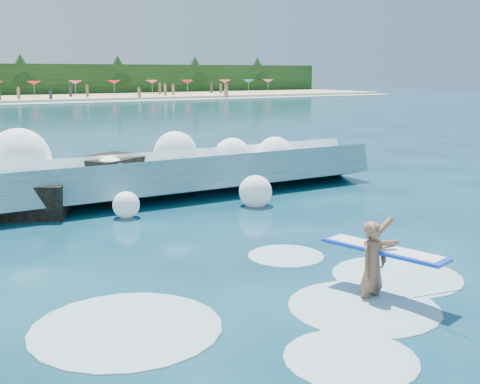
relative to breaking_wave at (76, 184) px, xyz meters
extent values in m
plane|color=#072738|center=(0.35, -8.04, -0.59)|extent=(200.00, 200.00, 0.00)
cube|color=teal|center=(0.00, -0.16, -0.10)|extent=(19.70, 3.00, 1.64)
cube|color=white|center=(0.00, 0.64, 0.39)|extent=(19.70, 1.39, 0.77)
cube|color=black|center=(-1.48, -0.75, -0.22)|extent=(2.36, 2.17, 1.06)
cube|color=black|center=(1.22, 0.45, -0.07)|extent=(2.67, 2.51, 1.48)
imported|color=brown|center=(2.02, -10.01, -0.06)|extent=(0.66, 0.49, 1.63)
cube|color=#0C36D0|center=(2.30, -9.96, 0.23)|extent=(1.05, 2.29, 0.06)
cube|color=white|center=(2.30, -9.96, 0.24)|extent=(0.92, 2.09, 0.06)
cylinder|color=black|center=(2.20, -11.21, -0.14)|extent=(0.01, 0.91, 0.43)
sphere|color=white|center=(-1.39, 0.73, 0.74)|extent=(1.79, 1.79, 1.79)
sphere|color=white|center=(0.94, -0.25, 0.28)|extent=(0.99, 0.99, 0.99)
sphere|color=white|center=(3.14, -0.09, 0.71)|extent=(1.35, 1.35, 1.35)
sphere|color=white|center=(5.29, 0.04, 0.44)|extent=(1.21, 1.21, 1.21)
sphere|color=white|center=(6.69, -0.45, 0.42)|extent=(1.25, 1.25, 1.25)
sphere|color=white|center=(0.63, -2.27, -0.26)|extent=(0.72, 0.72, 0.72)
sphere|color=white|center=(4.34, -2.85, -0.19)|extent=(0.96, 0.96, 0.96)
ellipsoid|color=silver|center=(1.67, -10.20, -0.59)|extent=(2.52, 2.52, 0.13)
ellipsoid|color=silver|center=(0.27, -11.45, -0.59)|extent=(1.85, 1.85, 0.09)
ellipsoid|color=silver|center=(3.28, -9.38, -0.59)|extent=(2.46, 2.46, 0.12)
ellipsoid|color=silver|center=(-1.95, -8.92, -0.59)|extent=(2.94, 2.94, 0.15)
ellipsoid|color=silver|center=(2.24, -7.24, -0.59)|extent=(1.62, 1.62, 0.08)
cone|color=red|center=(15.56, 71.78, 1.66)|extent=(2.00, 2.00, 0.50)
cone|color=#EC4578|center=(21.81, 72.95, 1.66)|extent=(2.00, 2.00, 0.50)
cone|color=red|center=(27.70, 72.61, 1.66)|extent=(2.00, 2.00, 0.50)
cone|color=#EC4578|center=(34.29, 73.26, 1.66)|extent=(2.00, 2.00, 0.50)
cone|color=red|center=(39.32, 70.74, 1.66)|extent=(2.00, 2.00, 0.50)
cone|color=#EC4578|center=(45.82, 70.01, 1.66)|extent=(2.00, 2.00, 0.50)
cone|color=#137C79|center=(50.29, 69.74, 1.66)|extent=(2.00, 2.00, 0.50)
cone|color=#EC4578|center=(54.87, 70.60, 1.66)|extent=(2.00, 2.00, 0.50)
cube|color=#8C664C|center=(26.19, 70.19, 0.55)|extent=(0.35, 0.22, 1.50)
cube|color=#262633|center=(11.49, 66.73, 0.51)|extent=(0.35, 0.22, 1.40)
cube|color=#3F332D|center=(28.73, 60.83, 0.23)|extent=(0.35, 0.22, 1.48)
cube|color=#262633|center=(46.28, 70.24, 0.50)|extent=(0.35, 0.22, 1.39)
cube|color=#3F332D|center=(34.51, 68.84, 0.54)|extent=(0.35, 0.22, 1.48)
cube|color=#8C664C|center=(53.94, 61.19, 0.24)|extent=(0.35, 0.22, 1.51)
cube|color=brown|center=(43.48, 70.32, 0.49)|extent=(0.35, 0.22, 1.36)
cube|color=#3F332D|center=(32.29, 72.29, 0.58)|extent=(0.35, 0.22, 1.54)
cube|color=#8C664C|center=(16.60, 69.49, 0.58)|extent=(0.35, 0.22, 1.55)
cube|color=#262633|center=(52.69, 68.61, 0.58)|extent=(0.35, 0.22, 1.54)
cube|color=#3F332D|center=(52.72, 67.50, 0.54)|extent=(0.35, 0.22, 1.46)
cube|color=#8C664C|center=(39.05, 65.89, 0.54)|extent=(0.35, 0.22, 1.46)
cube|color=#3F332D|center=(19.94, 67.46, 0.61)|extent=(0.35, 0.22, 1.60)
cube|color=#262633|center=(21.93, 71.96, 0.57)|extent=(0.35, 0.22, 1.52)
camera|label=1|loc=(-4.95, -17.05, 3.20)|focal=45.00mm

